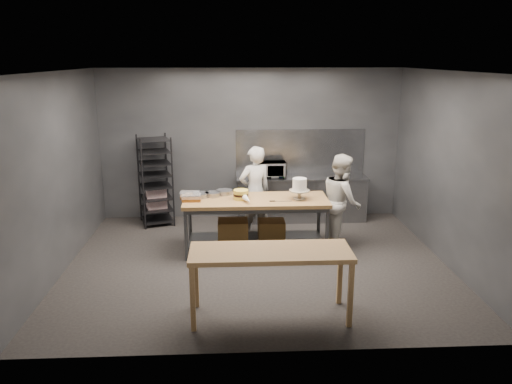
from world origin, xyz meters
TOP-DOWN VIEW (x-y plane):
  - ground at (0.00, 0.00)m, footprint 6.00×6.00m
  - back_wall at (0.00, 2.50)m, footprint 6.00×0.04m
  - work_table at (-0.04, 0.55)m, footprint 2.40×0.90m
  - near_counter at (0.07, -1.70)m, footprint 2.00×0.70m
  - back_counter at (1.00, 2.18)m, footprint 2.60×0.60m
  - splashback_panel at (1.00, 2.48)m, footprint 2.60×0.02m
  - speed_rack at (-1.88, 2.10)m, footprint 0.77×0.80m
  - chef_behind at (0.02, 1.29)m, footprint 0.72×0.61m
  - chef_right at (1.48, 0.71)m, footprint 0.65×0.82m
  - microwave at (0.41, 2.18)m, footprint 0.54×0.37m
  - frosted_cake_stand at (0.72, 0.48)m, footprint 0.34×0.34m
  - layer_cake at (-0.24, 0.53)m, footprint 0.25×0.25m
  - cake_pans at (-0.71, 0.76)m, footprint 0.67×0.44m
  - piping_bag at (-0.16, 0.32)m, footprint 0.22×0.40m
  - offset_spatula at (0.35, 0.37)m, footprint 0.36×0.02m
  - pastry_clamshells at (-1.08, 0.55)m, footprint 0.35×0.37m

SIDE VIEW (x-z plane):
  - ground at x=0.00m, z-range 0.00..0.00m
  - back_counter at x=1.00m, z-range 0.00..0.90m
  - work_table at x=-0.04m, z-range 0.11..1.03m
  - near_counter at x=0.07m, z-range 0.36..1.26m
  - chef_right at x=1.48m, z-range 0.00..1.63m
  - chef_behind at x=0.02m, z-range 0.00..1.68m
  - speed_rack at x=-1.88m, z-range -0.02..1.73m
  - offset_spatula at x=0.35m, z-range 0.92..0.93m
  - cake_pans at x=-0.71m, z-range 0.92..1.00m
  - pastry_clamshells at x=-1.08m, z-range 0.92..1.03m
  - piping_bag at x=-0.16m, z-range 0.92..1.04m
  - layer_cake at x=-0.24m, z-range 0.92..1.08m
  - microwave at x=0.41m, z-range 0.90..1.20m
  - frosted_cake_stand at x=0.72m, z-range 0.96..1.32m
  - splashback_panel at x=1.00m, z-range 0.90..1.80m
  - back_wall at x=0.00m, z-range 0.00..3.00m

